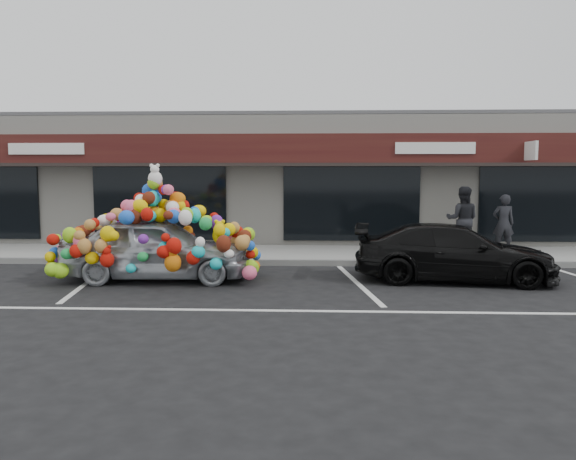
{
  "coord_description": "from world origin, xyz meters",
  "views": [
    {
      "loc": [
        1.81,
        -11.98,
        2.46
      ],
      "look_at": [
        1.22,
        1.4,
        1.05
      ],
      "focal_mm": 35.0,
      "sensor_mm": 36.0,
      "label": 1
    }
  ],
  "objects_px": {
    "black_sedan": "(454,253)",
    "pedestrian_a": "(503,223)",
    "toy_car": "(157,241)",
    "pedestrian_b": "(462,219)"
  },
  "relations": [
    {
      "from": "toy_car",
      "to": "pedestrian_b",
      "type": "relative_size",
      "value": 2.41
    },
    {
      "from": "black_sedan",
      "to": "pedestrian_a",
      "type": "distance_m",
      "value": 4.26
    },
    {
      "from": "toy_car",
      "to": "pedestrian_a",
      "type": "distance_m",
      "value": 9.7
    },
    {
      "from": "black_sedan",
      "to": "toy_car",
      "type": "bearing_deg",
      "value": 97.63
    },
    {
      "from": "black_sedan",
      "to": "pedestrian_a",
      "type": "bearing_deg",
      "value": -26.2
    },
    {
      "from": "toy_car",
      "to": "pedestrian_a",
      "type": "relative_size",
      "value": 2.73
    },
    {
      "from": "toy_car",
      "to": "black_sedan",
      "type": "bearing_deg",
      "value": -90.43
    },
    {
      "from": "pedestrian_a",
      "to": "pedestrian_b",
      "type": "height_order",
      "value": "pedestrian_b"
    },
    {
      "from": "toy_car",
      "to": "black_sedan",
      "type": "distance_m",
      "value": 6.68
    },
    {
      "from": "toy_car",
      "to": "pedestrian_a",
      "type": "height_order",
      "value": "toy_car"
    }
  ]
}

